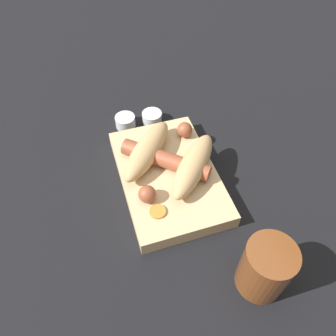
% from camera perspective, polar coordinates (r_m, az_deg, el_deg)
% --- Properties ---
extents(ground_plane, '(3.00, 3.00, 0.00)m').
position_cam_1_polar(ground_plane, '(0.66, -0.00, -2.30)').
color(ground_plane, black).
extents(food_tray, '(0.27, 0.18, 0.03)m').
position_cam_1_polar(food_tray, '(0.65, -0.00, -1.45)').
color(food_tray, tan).
rests_on(food_tray, ground_plane).
extents(bread_roll, '(0.22, 0.22, 0.04)m').
position_cam_1_polar(bread_roll, '(0.63, 0.32, 1.83)').
color(bread_roll, tan).
rests_on(bread_roll, food_tray).
extents(sausage, '(0.17, 0.16, 0.03)m').
position_cam_1_polar(sausage, '(0.63, -0.09, 1.52)').
color(sausage, brown).
rests_on(sausage, food_tray).
extents(pickled_veggies, '(0.04, 0.04, 0.00)m').
position_cam_1_polar(pickled_veggies, '(0.58, -1.80, -7.53)').
color(pickled_veggies, orange).
rests_on(pickled_veggies, food_tray).
extents(condiment_cup_near, '(0.05, 0.05, 0.03)m').
position_cam_1_polar(condiment_cup_near, '(0.77, -2.79, 8.66)').
color(condiment_cup_near, silver).
rests_on(condiment_cup_near, ground_plane).
extents(condiment_cup_far, '(0.05, 0.05, 0.03)m').
position_cam_1_polar(condiment_cup_far, '(0.77, -7.43, 7.95)').
color(condiment_cup_far, silver).
rests_on(condiment_cup_far, ground_plane).
extents(drink_glass, '(0.08, 0.08, 0.10)m').
position_cam_1_polar(drink_glass, '(0.53, 16.58, -16.38)').
color(drink_glass, brown).
rests_on(drink_glass, ground_plane).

